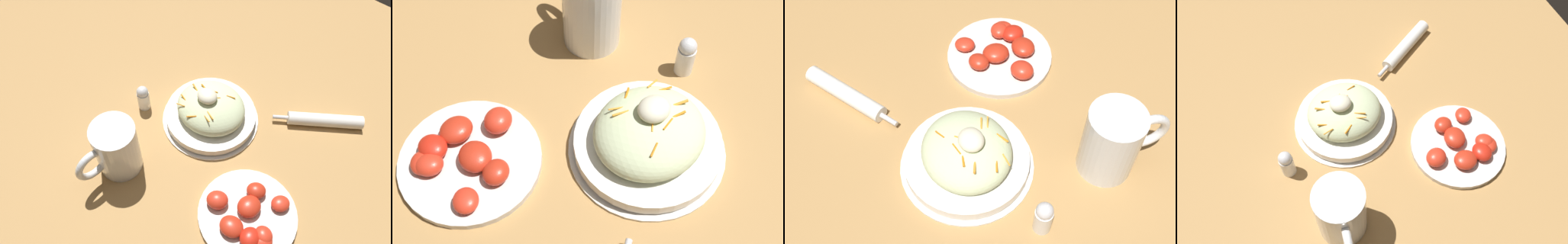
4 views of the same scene
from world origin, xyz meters
TOP-DOWN VIEW (x-y plane):
  - ground_plane at (0.00, 0.00)m, footprint 1.43×1.43m
  - salad_plate at (0.05, 0.05)m, footprint 0.23×0.23m
  - beer_mug at (-0.03, -0.18)m, footprint 0.10×0.15m
  - tomato_plate at (0.26, -0.09)m, footprint 0.21×0.21m
  - salt_shaker at (-0.10, -0.02)m, footprint 0.03×0.03m

SIDE VIEW (x-z plane):
  - ground_plane at x=0.00m, z-range 0.00..0.00m
  - tomato_plate at x=0.26m, z-range -0.01..0.03m
  - salad_plate at x=0.05m, z-range -0.02..0.08m
  - salt_shaker at x=-0.10m, z-range 0.00..0.07m
  - beer_mug at x=-0.03m, z-range -0.01..0.13m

